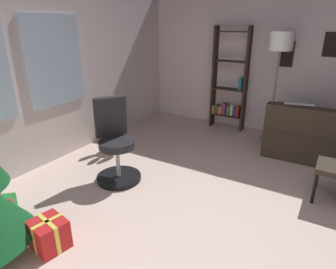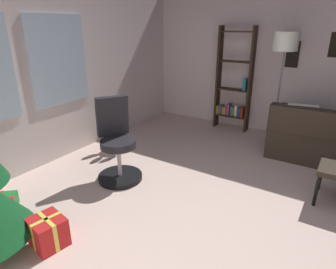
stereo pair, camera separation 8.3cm
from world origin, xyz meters
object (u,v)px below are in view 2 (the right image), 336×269
at_px(gift_box_red, 48,232).
at_px(bookshelf, 233,87).
at_px(office_chair, 117,148).
at_px(floor_lamp, 285,49).
at_px(potted_plant, 114,137).

bearing_deg(gift_box_red, bookshelf, -3.39).
distance_m(office_chair, floor_lamp, 2.92).
distance_m(gift_box_red, office_chair, 1.34).
bearing_deg(bookshelf, office_chair, 168.52).
distance_m(office_chair, bookshelf, 2.66).
relative_size(floor_lamp, potted_plant, 2.86).
bearing_deg(floor_lamp, potted_plant, 131.08).
distance_m(office_chair, potted_plant, 0.87).
xyz_separation_m(gift_box_red, potted_plant, (1.87, 0.90, 0.10)).
bearing_deg(bookshelf, floor_lamp, -106.70).
height_order(gift_box_red, potted_plant, potted_plant).
relative_size(gift_box_red, floor_lamp, 0.19).
bearing_deg(office_chair, gift_box_red, -166.89).
xyz_separation_m(floor_lamp, potted_plant, (-1.73, 1.98, -1.27)).
relative_size(gift_box_red, potted_plant, 0.55).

